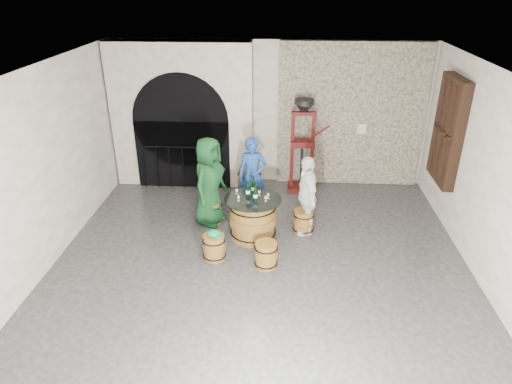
# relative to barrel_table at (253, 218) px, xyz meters

# --- Properties ---
(ground) EXTENTS (8.00, 8.00, 0.00)m
(ground) POSITION_rel_barrel_table_xyz_m (0.18, -1.37, -0.40)
(ground) COLOR #29292B
(ground) RESTS_ON ground
(wall_back) EXTENTS (8.00, 0.00, 8.00)m
(wall_back) POSITION_rel_barrel_table_xyz_m (0.18, 2.63, 1.20)
(wall_back) COLOR silver
(wall_back) RESTS_ON ground
(wall_left) EXTENTS (0.00, 8.00, 8.00)m
(wall_left) POSITION_rel_barrel_table_xyz_m (-3.32, -1.37, 1.20)
(wall_left) COLOR silver
(wall_left) RESTS_ON ground
(wall_right) EXTENTS (0.00, 8.00, 8.00)m
(wall_right) POSITION_rel_barrel_table_xyz_m (3.68, -1.37, 1.20)
(wall_right) COLOR silver
(wall_right) RESTS_ON ground
(ceiling) EXTENTS (8.00, 8.00, 0.00)m
(ceiling) POSITION_rel_barrel_table_xyz_m (0.18, -1.37, 2.80)
(ceiling) COLOR beige
(ceiling) RESTS_ON wall_back
(stone_facing_panel) EXTENTS (3.20, 0.12, 3.18)m
(stone_facing_panel) POSITION_rel_barrel_table_xyz_m (1.98, 2.57, 1.20)
(stone_facing_panel) COLOR #AEA28B
(stone_facing_panel) RESTS_ON ground
(arched_opening) EXTENTS (3.10, 0.60, 3.19)m
(arched_opening) POSITION_rel_barrel_table_xyz_m (-1.72, 2.37, 1.19)
(arched_opening) COLOR silver
(arched_opening) RESTS_ON ground
(shuttered_window) EXTENTS (0.23, 1.10, 2.00)m
(shuttered_window) POSITION_rel_barrel_table_xyz_m (3.56, 1.03, 1.40)
(shuttered_window) COLOR black
(shuttered_window) RESTS_ON wall_right
(barrel_table) EXTENTS (1.04, 1.04, 0.80)m
(barrel_table) POSITION_rel_barrel_table_xyz_m (0.00, 0.00, 0.00)
(barrel_table) COLOR brown
(barrel_table) RESTS_ON ground
(barrel_stool_left) EXTENTS (0.40, 0.40, 0.46)m
(barrel_stool_left) POSITION_rel_barrel_table_xyz_m (-0.84, 0.49, -0.17)
(barrel_stool_left) COLOR brown
(barrel_stool_left) RESTS_ON ground
(barrel_stool_far) EXTENTS (0.40, 0.40, 0.46)m
(barrel_stool_far) POSITION_rel_barrel_table_xyz_m (-0.08, 0.97, -0.17)
(barrel_stool_far) COLOR brown
(barrel_stool_far) RESTS_ON ground
(barrel_stool_right) EXTENTS (0.40, 0.40, 0.46)m
(barrel_stool_right) POSITION_rel_barrel_table_xyz_m (0.94, 0.24, -0.17)
(barrel_stool_right) COLOR brown
(barrel_stool_right) RESTS_ON ground
(barrel_stool_near_right) EXTENTS (0.40, 0.40, 0.46)m
(barrel_stool_near_right) POSITION_rel_barrel_table_xyz_m (0.28, -0.93, -0.17)
(barrel_stool_near_right) COLOR brown
(barrel_stool_near_right) RESTS_ON ground
(barrel_stool_near_left) EXTENTS (0.40, 0.40, 0.46)m
(barrel_stool_near_left) POSITION_rel_barrel_table_xyz_m (-0.61, -0.75, -0.17)
(barrel_stool_near_left) COLOR brown
(barrel_stool_near_left) RESTS_ON ground
(green_cap) EXTENTS (0.25, 0.20, 0.11)m
(green_cap) POSITION_rel_barrel_table_xyz_m (-0.61, -0.76, 0.10)
(green_cap) COLOR #0D9159
(green_cap) RESTS_ON barrel_stool_near_left
(person_green) EXTENTS (0.84, 1.00, 1.75)m
(person_green) POSITION_rel_barrel_table_xyz_m (-0.86, 0.51, 0.48)
(person_green) COLOR #11401C
(person_green) RESTS_ON ground
(person_blue) EXTENTS (0.59, 0.40, 1.57)m
(person_blue) POSITION_rel_barrel_table_xyz_m (-0.08, 1.04, 0.39)
(person_blue) COLOR #1B4697
(person_blue) RESTS_ON ground
(person_white) EXTENTS (0.56, 0.96, 1.53)m
(person_white) POSITION_rel_barrel_table_xyz_m (0.97, 0.25, 0.37)
(person_white) COLOR white
(person_white) RESTS_ON ground
(wine_bottle_left) EXTENTS (0.08, 0.08, 0.32)m
(wine_bottle_left) POSITION_rel_barrel_table_xyz_m (-0.09, 0.07, 0.53)
(wine_bottle_left) COLOR black
(wine_bottle_left) RESTS_ON barrel_table
(wine_bottle_center) EXTENTS (0.08, 0.08, 0.32)m
(wine_bottle_center) POSITION_rel_barrel_table_xyz_m (0.05, -0.09, 0.53)
(wine_bottle_center) COLOR black
(wine_bottle_center) RESTS_ON barrel_table
(wine_bottle_right) EXTENTS (0.08, 0.08, 0.32)m
(wine_bottle_right) POSITION_rel_barrel_table_xyz_m (0.00, 0.20, 0.53)
(wine_bottle_right) COLOR black
(wine_bottle_right) RESTS_ON barrel_table
(tasting_glass_a) EXTENTS (0.05, 0.05, 0.10)m
(tasting_glass_a) POSITION_rel_barrel_table_xyz_m (-0.25, -0.11, 0.45)
(tasting_glass_a) COLOR orange
(tasting_glass_a) RESTS_ON barrel_table
(tasting_glass_b) EXTENTS (0.05, 0.05, 0.10)m
(tasting_glass_b) POSITION_rel_barrel_table_xyz_m (0.27, 0.02, 0.45)
(tasting_glass_b) COLOR orange
(tasting_glass_b) RESTS_ON barrel_table
(tasting_glass_c) EXTENTS (0.05, 0.05, 0.10)m
(tasting_glass_c) POSITION_rel_barrel_table_xyz_m (-0.12, 0.23, 0.45)
(tasting_glass_c) COLOR orange
(tasting_glass_c) RESTS_ON barrel_table
(tasting_glass_d) EXTENTS (0.05, 0.05, 0.10)m
(tasting_glass_d) POSITION_rel_barrel_table_xyz_m (0.11, 0.13, 0.45)
(tasting_glass_d) COLOR orange
(tasting_glass_d) RESTS_ON barrel_table
(tasting_glass_e) EXTENTS (0.05, 0.05, 0.10)m
(tasting_glass_e) POSITION_rel_barrel_table_xyz_m (0.23, -0.09, 0.45)
(tasting_glass_e) COLOR orange
(tasting_glass_e) RESTS_ON barrel_table
(tasting_glass_f) EXTENTS (0.05, 0.05, 0.10)m
(tasting_glass_f) POSITION_rel_barrel_table_xyz_m (-0.31, 0.16, 0.45)
(tasting_glass_f) COLOR orange
(tasting_glass_f) RESTS_ON barrel_table
(side_barrel) EXTENTS (0.52, 0.52, 0.69)m
(side_barrel) POSITION_rel_barrel_table_xyz_m (-0.19, 1.67, -0.05)
(side_barrel) COLOR brown
(side_barrel) RESTS_ON ground
(corking_press) EXTENTS (0.85, 0.47, 2.08)m
(corking_press) POSITION_rel_barrel_table_xyz_m (0.93, 2.11, 0.82)
(corking_press) COLOR #47100B
(corking_press) RESTS_ON ground
(control_box) EXTENTS (0.18, 0.10, 0.22)m
(control_box) POSITION_rel_barrel_table_xyz_m (2.23, 2.49, 0.95)
(control_box) COLOR silver
(control_box) RESTS_ON wall_back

